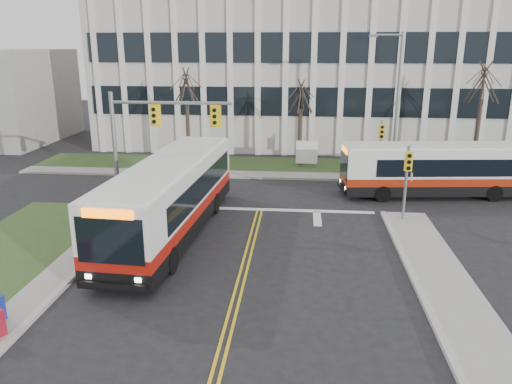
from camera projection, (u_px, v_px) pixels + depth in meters
The scene contains 15 objects.
ground at pixel (242, 279), 18.68m from camera, with size 120.00×120.00×0.00m, color black.
sidewalk_east at pixel (499, 373), 13.23m from camera, with size 2.00×26.00×0.14m, color #9E9B93.
sidewalk_cross at pixel (345, 177), 32.73m from camera, with size 44.00×1.60×0.14m, color #9E9B93.
building_lawn at pixel (342, 167), 35.41m from camera, with size 44.00×5.00×0.12m, color #31481E.
office_building at pixel (335, 72), 45.18m from camera, with size 40.00×16.00×12.00m, color #BAB4AB.
mast_arm_signal at pixel (146, 132), 24.80m from camera, with size 6.11×0.38×6.20m.
signal_pole_near at pixel (407, 173), 23.93m from camera, with size 0.34×0.39×3.80m.
signal_pole_far at pixel (381, 140), 32.04m from camera, with size 0.34×0.39×3.80m.
streetlight at pixel (395, 97), 31.97m from camera, with size 2.15×0.25×9.20m.
directory_sign at pixel (307, 153), 34.84m from camera, with size 1.50×0.12×2.00m.
tree_left at pixel (186, 88), 34.82m from camera, with size 1.80×1.80×7.70m.
tree_mid at pixel (301, 98), 34.49m from camera, with size 1.80×1.80×6.82m.
tree_right at pixel (483, 84), 32.96m from camera, with size 1.80×1.80×8.25m.
bus_main at pixel (171, 199), 22.67m from camera, with size 2.74×12.65×3.37m, color silver, non-canonical shape.
bus_cross at pixel (440, 171), 28.52m from camera, with size 2.39×11.03×2.94m, color silver, non-canonical shape.
Camera 1 is at (2.09, -16.86, 8.43)m, focal length 35.00 mm.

